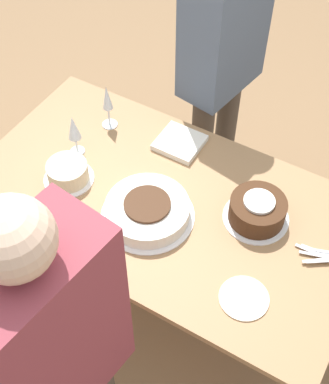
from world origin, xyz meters
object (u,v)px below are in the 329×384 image
object	(u,v)px
cake_center_white	(148,210)
wine_glass_near	(74,129)
wine_glass_far	(107,100)
cake_front_chocolate	(257,210)
cake_back_decorated	(68,173)
person_cutting	(223,48)
person_watching	(57,353)

from	to	relation	value
cake_center_white	wine_glass_near	world-z (taller)	wine_glass_near
wine_glass_far	cake_center_white	bearing A→B (deg)	139.89
cake_center_white	cake_front_chocolate	distance (m)	0.42
cake_front_chocolate	cake_back_decorated	distance (m)	0.78
wine_glass_far	person_cutting	xyz separation A→B (m)	(-0.31, -0.46, 0.10)
cake_center_white	cake_front_chocolate	size ratio (longest dim) A/B	1.43
wine_glass_near	person_watching	world-z (taller)	person_watching
cake_center_white	wine_glass_far	xyz separation A→B (m)	(0.42, -0.35, 0.11)
cake_center_white	wine_glass_near	size ratio (longest dim) A/B	1.84
wine_glass_near	cake_front_chocolate	bearing A→B (deg)	-175.69
cake_front_chocolate	wine_glass_far	xyz separation A→B (m)	(0.78, -0.15, 0.09)
cake_center_white	cake_back_decorated	world-z (taller)	cake_back_decorated
cake_front_chocolate	person_cutting	distance (m)	0.79
cake_back_decorated	wine_glass_far	size ratio (longest dim) A/B	0.95
cake_center_white	cake_front_chocolate	world-z (taller)	cake_front_chocolate
cake_front_chocolate	cake_back_decorated	world-z (taller)	cake_front_chocolate
wine_glass_far	wine_glass_near	bearing A→B (deg)	82.75
wine_glass_far	cake_front_chocolate	bearing A→B (deg)	169.38
cake_front_chocolate	person_cutting	size ratio (longest dim) A/B	0.15
cake_front_chocolate	cake_back_decorated	xyz separation A→B (m)	(0.75, 0.21, -0.01)
cake_front_chocolate	person_watching	world-z (taller)	person_watching
cake_center_white	cake_back_decorated	size ratio (longest dim) A/B	1.77
wine_glass_near	person_cutting	size ratio (longest dim) A/B	0.12
cake_front_chocolate	person_watching	bearing A→B (deg)	74.61
wine_glass_near	person_cutting	distance (m)	0.76
wine_glass_far	person_cutting	world-z (taller)	person_cutting
wine_glass_far	person_watching	bearing A→B (deg)	117.71
cake_center_white	person_cutting	xyz separation A→B (m)	(0.10, -0.81, 0.20)
cake_front_chocolate	cake_center_white	bearing A→B (deg)	28.95
person_cutting	person_watching	bearing A→B (deg)	18.10
person_cutting	person_watching	xyz separation A→B (m)	(-0.23, 1.49, -0.01)
wine_glass_near	wine_glass_far	distance (m)	0.21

